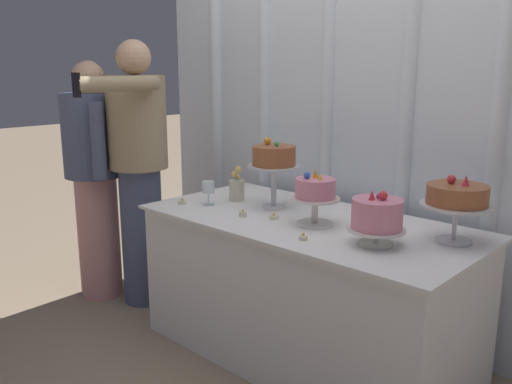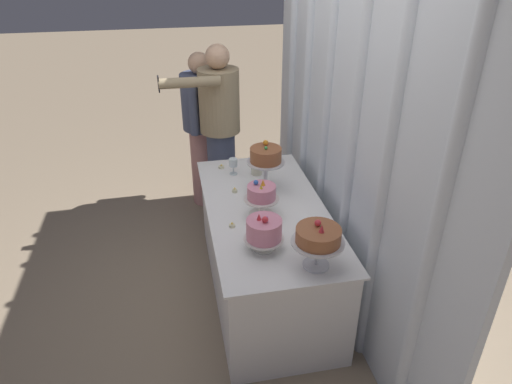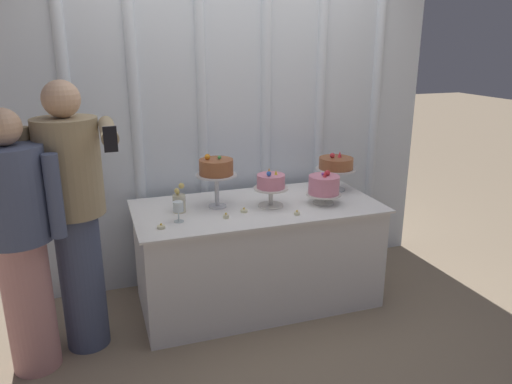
% 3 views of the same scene
% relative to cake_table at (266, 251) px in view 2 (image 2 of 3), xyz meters
% --- Properties ---
extents(ground_plane, '(24.00, 24.00, 0.00)m').
position_rel_cake_table_xyz_m(ground_plane, '(0.00, -0.10, -0.37)').
color(ground_plane, gray).
extents(draped_curtain, '(3.20, 0.14, 2.64)m').
position_rel_cake_table_xyz_m(draped_curtain, '(-0.01, 0.51, 0.99)').
color(draped_curtain, silver).
rests_on(draped_curtain, ground_plane).
extents(cake_table, '(1.71, 0.83, 0.74)m').
position_rel_cake_table_xyz_m(cake_table, '(0.00, 0.00, 0.00)').
color(cake_table, white).
rests_on(cake_table, ground_plane).
extents(cake_display_leftmost, '(0.28, 0.28, 0.38)m').
position_rel_cake_table_xyz_m(cake_display_leftmost, '(-0.27, 0.05, 0.64)').
color(cake_display_leftmost, silver).
rests_on(cake_display_leftmost, cake_table).
extents(cake_display_midleft, '(0.24, 0.24, 0.27)m').
position_rel_cake_table_xyz_m(cake_display_midleft, '(0.08, -0.05, 0.53)').
color(cake_display_midleft, silver).
rests_on(cake_display_midleft, cake_table).
extents(cake_display_midright, '(0.25, 0.25, 0.24)m').
position_rel_cake_table_xyz_m(cake_display_midright, '(0.46, -0.11, 0.50)').
color(cake_display_midright, silver).
rests_on(cake_display_midright, cake_table).
extents(cake_display_rightmost, '(0.31, 0.31, 0.30)m').
position_rel_cake_table_xyz_m(cake_display_rightmost, '(0.68, 0.15, 0.57)').
color(cake_display_rightmost, silver).
rests_on(cake_display_rightmost, cake_table).
extents(wine_glass, '(0.07, 0.07, 0.13)m').
position_rel_cake_table_xyz_m(wine_glass, '(-0.58, -0.15, 0.47)').
color(wine_glass, silver).
rests_on(wine_glass, cake_table).
extents(flower_vase, '(0.09, 0.09, 0.20)m').
position_rel_cake_table_xyz_m(flower_vase, '(-0.54, 0.04, 0.44)').
color(flower_vase, beige).
rests_on(flower_vase, cake_table).
extents(tealight_far_left, '(0.05, 0.05, 0.03)m').
position_rel_cake_table_xyz_m(tealight_far_left, '(-0.70, -0.23, 0.38)').
color(tealight_far_left, beige).
rests_on(tealight_far_left, cake_table).
extents(tealight_near_left, '(0.04, 0.04, 0.04)m').
position_rel_cake_table_xyz_m(tealight_near_left, '(-0.27, -0.18, 0.38)').
color(tealight_near_left, beige).
rests_on(tealight_near_left, cake_table).
extents(tealight_near_right, '(0.05, 0.05, 0.03)m').
position_rel_cake_table_xyz_m(tealight_near_right, '(-0.13, -0.11, 0.38)').
color(tealight_near_right, beige).
rests_on(tealight_near_right, cake_table).
extents(tealight_far_right, '(0.04, 0.04, 0.03)m').
position_rel_cake_table_xyz_m(tealight_far_right, '(0.19, -0.27, 0.38)').
color(tealight_far_right, beige).
rests_on(tealight_far_right, cake_table).
extents(guest_girl_blue_dress, '(0.53, 0.69, 1.64)m').
position_rel_cake_table_xyz_m(guest_girl_blue_dress, '(-1.19, -0.17, 0.53)').
color(guest_girl_blue_dress, '#4C5675').
rests_on(guest_girl_blue_dress, ground_plane).
extents(guest_man_pink_jacket, '(0.51, 0.48, 1.52)m').
position_rel_cake_table_xyz_m(guest_man_pink_jacket, '(-1.48, -0.31, 0.45)').
color(guest_man_pink_jacket, '#D6938E').
rests_on(guest_man_pink_jacket, ground_plane).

